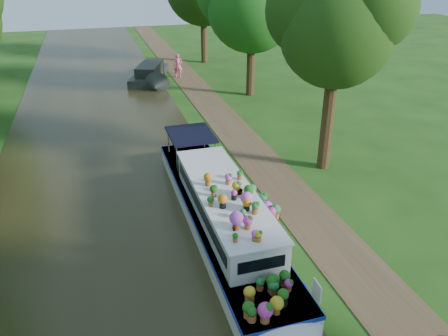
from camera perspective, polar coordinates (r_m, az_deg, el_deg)
ground at (r=17.25m, az=6.30°, el=-5.64°), size 100.00×100.00×0.00m
canal_water at (r=16.16m, az=-13.98°, el=-8.74°), size 10.00×100.00×0.02m
towpath at (r=17.70m, az=9.91°, el=-4.95°), size 2.20×100.00×0.03m
plant_boat at (r=15.29m, az=0.13°, el=-6.24°), size 2.29×13.52×2.26m
tree_near_overhang at (r=19.31m, az=14.59°, el=18.13°), size 5.52×5.28×8.99m
second_boat at (r=35.55m, az=-9.65°, el=12.00°), size 3.97×7.24×1.32m
pedestrian_pink at (r=36.19m, az=-6.02°, el=13.17°), size 0.76×0.58×1.86m
verge_plant at (r=21.20m, az=0.58°, el=1.63°), size 0.52×0.49×0.47m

